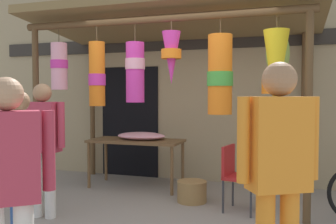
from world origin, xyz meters
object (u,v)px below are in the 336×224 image
object	(u,v)px
display_table	(136,145)
vendor_in_orange	(278,165)
flower_heap_on_table	(142,136)
folding_chair	(236,172)
passerby_at_right	(20,155)
customer_foreground	(8,179)
shopper_by_bananas	(43,139)
wicker_basket_by_table	(192,191)

from	to	relation	value
display_table	vendor_in_orange	xyz separation A→B (m)	(2.29, -2.91, 0.33)
flower_heap_on_table	folding_chair	world-z (taller)	flower_heap_on_table
display_table	vendor_in_orange	distance (m)	3.72
folding_chair	passerby_at_right	bearing A→B (deg)	-136.79
vendor_in_orange	passerby_at_right	distance (m)	2.50
flower_heap_on_table	customer_foreground	distance (m)	3.68
display_table	shopper_by_bananas	xyz separation A→B (m)	(-0.48, -1.72, 0.27)
vendor_in_orange	wicker_basket_by_table	bearing A→B (deg)	117.19
display_table	passerby_at_right	size ratio (longest dim) A/B	0.97
customer_foreground	shopper_by_bananas	distance (m)	2.16
folding_chair	vendor_in_orange	size ratio (longest dim) A/B	0.49
vendor_in_orange	passerby_at_right	size ratio (longest dim) A/B	1.12
vendor_in_orange	shopper_by_bananas	xyz separation A→B (m)	(-2.77, 1.18, -0.06)
customer_foreground	wicker_basket_by_table	bearing A→B (deg)	81.83
folding_chair	customer_foreground	xyz separation A→B (m)	(-1.07, -2.84, 0.45)
display_table	vendor_in_orange	size ratio (longest dim) A/B	0.87
passerby_at_right	shopper_by_bananas	bearing A→B (deg)	111.69
folding_chair	passerby_at_right	distance (m)	2.61
vendor_in_orange	customer_foreground	bearing A→B (deg)	-158.02
customer_foreground	flower_heap_on_table	bearing A→B (deg)	98.63
display_table	wicker_basket_by_table	size ratio (longest dim) A/B	3.65
customer_foreground	passerby_at_right	distance (m)	1.35
passerby_at_right	folding_chair	bearing A→B (deg)	43.21
wicker_basket_by_table	folding_chair	bearing A→B (deg)	-17.83
passerby_at_right	vendor_in_orange	bearing A→B (deg)	-9.38
vendor_in_orange	customer_foreground	size ratio (longest dim) A/B	1.07
display_table	wicker_basket_by_table	bearing A→B (deg)	-26.36
wicker_basket_by_table	passerby_at_right	bearing A→B (deg)	-122.26
passerby_at_right	display_table	bearing A→B (deg)	85.97
flower_heap_on_table	display_table	bearing A→B (deg)	-142.22
folding_chair	customer_foreground	size ratio (longest dim) A/B	0.52
flower_heap_on_table	vendor_in_orange	world-z (taller)	vendor_in_orange
shopper_by_bananas	customer_foreground	bearing A→B (deg)	-58.95
display_table	wicker_basket_by_table	xyz separation A→B (m)	(1.07, -0.53, -0.55)
shopper_by_bananas	passerby_at_right	size ratio (longest dim) A/B	1.06
folding_chair	vendor_in_orange	distance (m)	2.31
shopper_by_bananas	display_table	bearing A→B (deg)	74.30
flower_heap_on_table	shopper_by_bananas	distance (m)	1.88
display_table	customer_foreground	size ratio (longest dim) A/B	0.93
display_table	shopper_by_bananas	bearing A→B (deg)	-105.70
wicker_basket_by_table	passerby_at_right	size ratio (longest dim) A/B	0.27
display_table	customer_foreground	bearing A→B (deg)	-80.00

